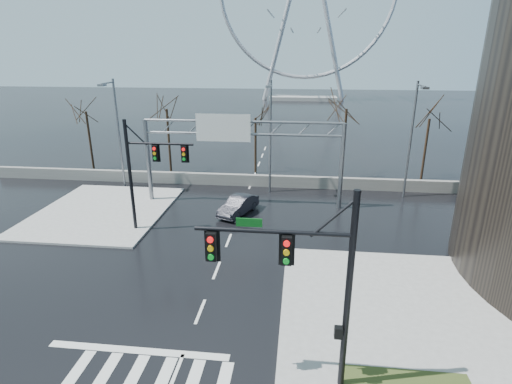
# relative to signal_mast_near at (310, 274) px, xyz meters

# --- Properties ---
(ground) EXTENTS (260.00, 260.00, 0.00)m
(ground) POSITION_rel_signal_mast_near_xyz_m (-5.14, 4.04, -4.87)
(ground) COLOR black
(ground) RESTS_ON ground
(sidewalk_right_ext) EXTENTS (12.00, 10.00, 0.15)m
(sidewalk_right_ext) POSITION_rel_signal_mast_near_xyz_m (4.86, 6.04, -4.80)
(sidewalk_right_ext) COLOR gray
(sidewalk_right_ext) RESTS_ON ground
(sidewalk_far) EXTENTS (10.00, 12.00, 0.15)m
(sidewalk_far) POSITION_rel_signal_mast_near_xyz_m (-16.14, 16.04, -4.80)
(sidewalk_far) COLOR gray
(sidewalk_far) RESTS_ON ground
(barrier_wall) EXTENTS (52.00, 0.50, 1.10)m
(barrier_wall) POSITION_rel_signal_mast_near_xyz_m (-5.14, 24.04, -4.32)
(barrier_wall) COLOR slate
(barrier_wall) RESTS_ON ground
(signal_mast_near) EXTENTS (5.52, 0.41, 8.00)m
(signal_mast_near) POSITION_rel_signal_mast_near_xyz_m (0.00, 0.00, 0.00)
(signal_mast_near) COLOR black
(signal_mast_near) RESTS_ON ground
(signal_mast_far) EXTENTS (4.72, 0.41, 8.00)m
(signal_mast_far) POSITION_rel_signal_mast_near_xyz_m (-11.01, 13.00, -0.04)
(signal_mast_far) COLOR black
(signal_mast_far) RESTS_ON ground
(sign_gantry) EXTENTS (16.36, 0.40, 7.60)m
(sign_gantry) POSITION_rel_signal_mast_near_xyz_m (-5.52, 19.00, 0.31)
(sign_gantry) COLOR slate
(sign_gantry) RESTS_ON ground
(streetlight_left) EXTENTS (0.50, 2.55, 10.00)m
(streetlight_left) POSITION_rel_signal_mast_near_xyz_m (-17.14, 22.20, 1.01)
(streetlight_left) COLOR slate
(streetlight_left) RESTS_ON ground
(streetlight_mid) EXTENTS (0.50, 2.55, 10.00)m
(streetlight_mid) POSITION_rel_signal_mast_near_xyz_m (-3.14, 22.20, 1.01)
(streetlight_mid) COLOR slate
(streetlight_mid) RESTS_ON ground
(streetlight_right) EXTENTS (0.50, 2.55, 10.00)m
(streetlight_right) POSITION_rel_signal_mast_near_xyz_m (8.86, 22.20, 1.01)
(streetlight_right) COLOR slate
(streetlight_right) RESTS_ON ground
(tree_far_left) EXTENTS (3.50, 3.50, 7.00)m
(tree_far_left) POSITION_rel_signal_mast_near_xyz_m (-23.14, 28.04, 0.70)
(tree_far_left) COLOR black
(tree_far_left) RESTS_ON ground
(tree_left) EXTENTS (3.75, 3.75, 7.50)m
(tree_left) POSITION_rel_signal_mast_near_xyz_m (-14.14, 27.54, 1.10)
(tree_left) COLOR black
(tree_left) RESTS_ON ground
(tree_center) EXTENTS (3.25, 3.25, 6.50)m
(tree_center) POSITION_rel_signal_mast_near_xyz_m (-5.14, 28.54, 0.30)
(tree_center) COLOR black
(tree_center) RESTS_ON ground
(tree_right) EXTENTS (3.90, 3.90, 7.80)m
(tree_right) POSITION_rel_signal_mast_near_xyz_m (3.86, 27.54, 1.34)
(tree_right) COLOR black
(tree_right) RESTS_ON ground
(tree_far_right) EXTENTS (3.40, 3.40, 6.80)m
(tree_far_right) POSITION_rel_signal_mast_near_xyz_m (11.86, 28.04, 0.54)
(tree_far_right) COLOR black
(tree_far_right) RESTS_ON ground
(car) EXTENTS (3.00, 4.49, 1.40)m
(car) POSITION_rel_signal_mast_near_xyz_m (-5.20, 16.88, -4.17)
(car) COLOR black
(car) RESTS_ON ground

